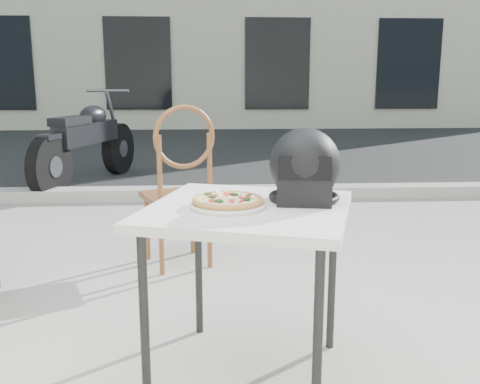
{
  "coord_description": "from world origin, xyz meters",
  "views": [
    {
      "loc": [
        -0.01,
        -2.46,
        1.21
      ],
      "look_at": [
        0.11,
        -0.39,
        0.78
      ],
      "focal_mm": 40.0,
      "sensor_mm": 36.0,
      "label": 1
    }
  ],
  "objects": [
    {
      "name": "curb",
      "position": [
        0.0,
        3.0,
        0.06
      ],
      "size": [
        30.0,
        0.25,
        0.12
      ],
      "primitive_type": "cube",
      "color": "#99968F",
      "rests_on": "ground"
    },
    {
      "name": "pizza",
      "position": [
        0.06,
        -0.44,
        0.76
      ],
      "size": [
        0.3,
        0.3,
        0.03
      ],
      "rotation": [
        0.0,
        0.0,
        -0.1
      ],
      "color": "#C28847",
      "rests_on": "plate"
    },
    {
      "name": "cafe_chair_main",
      "position": [
        -0.2,
        0.93,
        0.59
      ],
      "size": [
        0.53,
        0.53,
        1.07
      ],
      "rotation": [
        0.0,
        0.0,
        3.52
      ],
      "color": "brown",
      "rests_on": "ground"
    },
    {
      "name": "cafe_table_main",
      "position": [
        0.14,
        -0.41,
        0.66
      ],
      "size": [
        0.96,
        0.96,
        0.73
      ],
      "rotation": [
        0.0,
        0.0,
        -0.3
      ],
      "color": "silver",
      "rests_on": "ground"
    },
    {
      "name": "street_asphalt",
      "position": [
        0.0,
        7.0,
        0.0
      ],
      "size": [
        30.0,
        8.0,
        0.0
      ],
      "primitive_type": "cube",
      "color": "black",
      "rests_on": "ground"
    },
    {
      "name": "helmet",
      "position": [
        0.37,
        -0.34,
        0.86
      ],
      "size": [
        0.34,
        0.35,
        0.3
      ],
      "rotation": [
        0.0,
        0.0,
        -0.17
      ],
      "color": "black",
      "rests_on": "cafe_table_main"
    },
    {
      "name": "plate",
      "position": [
        0.06,
        -0.44,
        0.74
      ],
      "size": [
        0.39,
        0.39,
        0.02
      ],
      "rotation": [
        0.0,
        0.0,
        -0.37
      ],
      "color": "white",
      "rests_on": "cafe_table_main"
    },
    {
      "name": "motorcycle",
      "position": [
        -1.43,
        3.88,
        0.48
      ],
      "size": [
        0.84,
        2.15,
        1.1
      ],
      "rotation": [
        0.0,
        0.0,
        -0.31
      ],
      "color": "black",
      "rests_on": "street_asphalt"
    },
    {
      "name": "building_across",
      "position": [
        -0.0,
        13.99,
        3.5
      ],
      "size": [
        16.0,
        6.06,
        7.0
      ],
      "color": "beige",
      "rests_on": "ground"
    },
    {
      "name": "ground",
      "position": [
        0.0,
        0.0,
        0.0
      ],
      "size": [
        80.0,
        80.0,
        0.0
      ],
      "primitive_type": "plane",
      "color": "#9B9993",
      "rests_on": "ground"
    }
  ]
}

